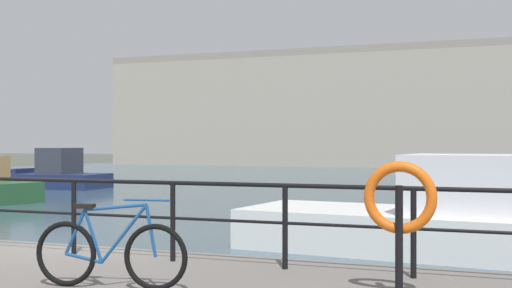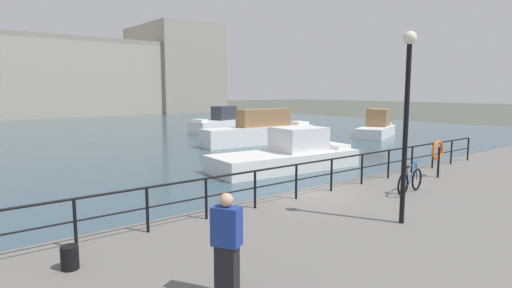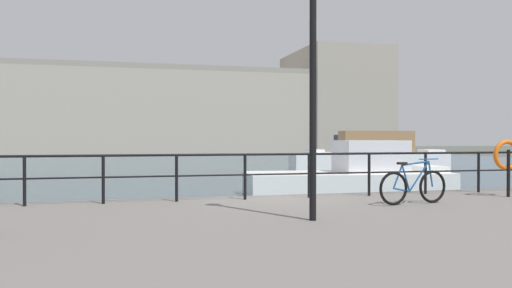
# 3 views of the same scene
# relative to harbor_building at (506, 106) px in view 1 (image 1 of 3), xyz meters

# --- Properties ---
(water_basin) EXTENTS (80.00, 60.00, 0.01)m
(water_basin) POSITION_rel_harbor_building_xyz_m (-6.13, -32.42, -6.05)
(water_basin) COLOR #385160
(water_basin) RESTS_ON ground_plane
(harbor_building) EXTENTS (69.32, 17.34, 15.62)m
(harbor_building) POSITION_rel_harbor_building_xyz_m (0.00, 0.00, 0.00)
(harbor_building) COLOR #A89E8E
(harbor_building) RESTS_ON ground_plane
(moored_harbor_tender) EXTENTS (8.02, 3.66, 2.10)m
(moored_harbor_tender) POSITION_rel_harbor_building_xyz_m (-1.17, -56.71, -5.35)
(moored_harbor_tender) COLOR white
(moored_harbor_tender) RESTS_ON water_basin
(moored_cabin_cruiser) EXTENTS (5.26, 2.94, 2.10)m
(moored_cabin_cruiser) POSITION_rel_harbor_building_xyz_m (-21.91, -42.31, -5.36)
(moored_cabin_cruiser) COLOR navy
(moored_cabin_cruiser) RESTS_ON water_basin
(parked_bicycle) EXTENTS (1.76, 0.31, 0.98)m
(parked_bicycle) POSITION_rel_harbor_building_xyz_m (-3.75, -65.12, -4.91)
(parked_bicycle) COLOR black
(parked_bicycle) RESTS_ON quay_promenade
(life_ring_stand) EXTENTS (0.75, 0.16, 1.40)m
(life_ring_stand) POSITION_rel_harbor_building_xyz_m (-0.74, -64.40, -4.32)
(life_ring_stand) COLOR black
(life_ring_stand) RESTS_ON quay_promenade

